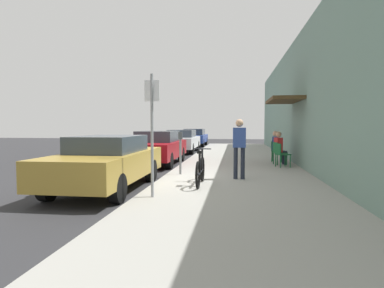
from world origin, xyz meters
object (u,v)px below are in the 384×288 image
parked_car_3 (194,137)px  parking_meter (180,150)px  seated_patron_1 (280,147)px  street_sign (152,126)px  parked_car_1 (157,147)px  bicycle_1 (201,171)px  cafe_chair_1 (278,152)px  seated_patron_2 (277,145)px  bicycle_0 (200,171)px  cafe_chair_0 (281,153)px  pedestrian_standing (239,144)px  cafe_chair_2 (275,150)px  parked_car_2 (182,141)px  parked_car_0 (107,161)px

parked_car_3 → parking_meter: (1.55, -15.71, 0.18)m
seated_patron_1 → street_sign: bearing=-119.1°
parking_meter → parked_car_1: bearing=115.0°
bicycle_1 → parking_meter: bearing=115.8°
cafe_chair_1 → seated_patron_1: bearing=15.5°
seated_patron_2 → bicycle_0: bearing=-114.9°
bicycle_0 → cafe_chair_1: bicycle_0 is taller
cafe_chair_0 → pedestrian_standing: (-1.54, -2.85, 0.50)m
pedestrian_standing → cafe_chair_1: bearing=66.9°
parked_car_3 → parking_meter: parking_meter is taller
parked_car_1 → cafe_chair_2: size_ratio=5.06×
cafe_chair_1 → seated_patron_1: size_ratio=0.67×
cafe_chair_1 → bicycle_1: bearing=-118.6°
cafe_chair_0 → parked_car_2: bearing=123.7°
parked_car_1 → seated_patron_1: (4.95, -0.38, 0.08)m
seated_patron_1 → cafe_chair_2: seated_patron_1 is taller
parked_car_3 → pedestrian_standing: size_ratio=2.59×
parked_car_2 → seated_patron_2: seated_patron_2 is taller
parked_car_0 → seated_patron_2: 7.76m
bicycle_0 → pedestrian_standing: size_ratio=1.01×
parked_car_0 → street_sign: size_ratio=1.69×
parked_car_3 → pedestrian_standing: bearing=-78.4°
seated_patron_2 → cafe_chair_2: bearing=169.7°
bicycle_0 → cafe_chair_1: size_ratio=1.97×
parked_car_3 → cafe_chair_0: size_ratio=5.06×
parking_meter → cafe_chair_2: (3.34, 3.95, -0.26)m
parked_car_1 → parked_car_2: 6.18m
parked_car_0 → seated_patron_1: bearing=45.2°
cafe_chair_0 → seated_patron_1: seated_patron_1 is taller
parked_car_2 → pedestrian_standing: (3.36, -10.19, 0.40)m
parked_car_2 → seated_patron_1: seated_patron_1 is taller
pedestrian_standing → seated_patron_1: bearing=66.3°
bicycle_1 → cafe_chair_0: bicycle_1 is taller
parked_car_1 → parked_car_2: size_ratio=1.00×
parking_meter → bicycle_1: bearing=-64.2°
seated_patron_2 → cafe_chair_1: bearing=-93.3°
parked_car_0 → seated_patron_1: seated_patron_1 is taller
parked_car_2 → bicycle_1: parked_car_2 is taller
parked_car_3 → cafe_chair_1: 13.68m
bicycle_0 → bicycle_1: same height
parked_car_1 → bicycle_0: parked_car_1 is taller
bicycle_1 → seated_patron_2: seated_patron_2 is taller
parked_car_2 → seated_patron_2: size_ratio=3.41×
pedestrian_standing → cafe_chair_2: bearing=71.6°
parked_car_0 → seated_patron_2: seated_patron_2 is taller
parked_car_0 → bicycle_0: size_ratio=2.57×
cafe_chair_2 → pedestrian_standing: size_ratio=0.51×
street_sign → pedestrian_standing: bearing=54.1°
parking_meter → pedestrian_standing: (1.81, -0.68, 0.23)m
parked_car_2 → bicycle_0: (2.34, -11.18, -0.24)m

